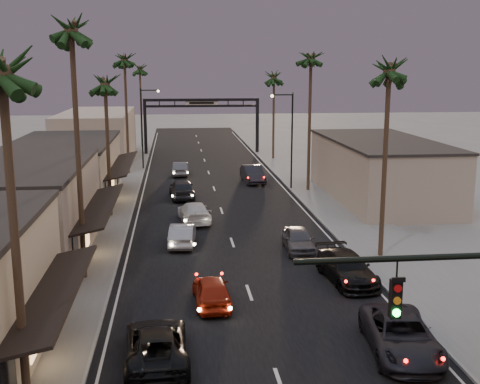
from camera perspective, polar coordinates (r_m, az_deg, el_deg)
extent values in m
plane|color=slate|center=(51.00, -2.03, -1.01)|extent=(200.00, 200.00, 0.00)
cube|color=black|center=(55.88, -2.41, 0.12)|extent=(14.00, 120.00, 0.02)
cube|color=slate|center=(62.90, -11.51, 1.25)|extent=(5.00, 92.00, 0.12)
cube|color=slate|center=(63.98, 5.69, 1.60)|extent=(5.00, 92.00, 0.12)
cube|color=gray|center=(37.80, -20.47, -1.98)|extent=(8.00, 14.00, 5.50)
cube|color=#BDB090|center=(53.19, -16.33, 1.80)|extent=(8.00, 16.00, 5.00)
cube|color=gray|center=(75.66, -13.38, 5.15)|extent=(8.00, 20.00, 6.00)
cube|color=gray|center=(53.36, 13.13, 2.00)|extent=(8.00, 18.00, 5.00)
cylinder|color=black|center=(15.99, 20.11, -5.75)|extent=(8.40, 0.16, 0.16)
cube|color=black|center=(15.70, 14.52, -9.78)|extent=(0.28, 0.22, 1.00)
cube|color=black|center=(80.09, -8.96, 6.03)|extent=(0.40, 0.40, 7.00)
cube|color=black|center=(80.75, 1.65, 6.21)|extent=(0.40, 0.40, 7.00)
cube|color=black|center=(79.81, -3.67, 8.72)|extent=(15.20, 0.35, 0.35)
cube|color=black|center=(79.86, -3.66, 8.14)|extent=(15.20, 0.30, 0.30)
cube|color=beige|center=(79.81, -3.67, 8.43)|extent=(4.20, 0.12, 1.00)
cylinder|color=black|center=(56.08, 4.94, 4.78)|extent=(0.16, 0.16, 9.00)
cylinder|color=black|center=(55.55, 3.99, 9.18)|extent=(2.00, 0.12, 0.12)
sphere|color=#FFD899|center=(55.40, 3.06, 9.08)|extent=(0.30, 0.30, 0.30)
cylinder|color=black|center=(68.05, -9.28, 5.88)|extent=(0.16, 0.16, 9.00)
cylinder|color=black|center=(67.72, -8.54, 9.53)|extent=(2.00, 0.12, 0.12)
sphere|color=#FFD899|center=(67.69, -7.77, 9.46)|extent=(0.30, 0.30, 0.30)
cylinder|color=#38281C|center=(20.11, -20.47, -5.53)|extent=(0.28, 0.28, 11.00)
sphere|color=black|center=(19.29, -21.78, 12.08)|extent=(3.20, 3.20, 3.20)
cylinder|color=#38281C|center=(32.36, -15.08, 2.94)|extent=(0.28, 0.28, 13.00)
sphere|color=black|center=(32.11, -15.77, 15.56)|extent=(3.20, 3.20, 3.20)
cylinder|color=#38281C|center=(46.32, -12.40, 3.72)|extent=(0.28, 0.28, 10.00)
sphere|color=black|center=(45.90, -12.71, 10.66)|extent=(3.20, 3.20, 3.20)
cylinder|color=#38281C|center=(65.03, -10.69, 6.90)|extent=(0.28, 0.28, 12.00)
sphere|color=black|center=(64.84, -10.92, 12.72)|extent=(3.20, 3.20, 3.20)
cylinder|color=#38281C|center=(36.22, 13.55, 2.31)|extent=(0.28, 0.28, 11.00)
sphere|color=black|center=(35.77, 14.02, 11.99)|extent=(3.20, 3.20, 3.20)
cylinder|color=#38281C|center=(55.24, 6.60, 6.21)|extent=(0.28, 0.28, 12.00)
sphere|color=black|center=(55.01, 6.76, 13.07)|extent=(3.20, 3.20, 3.20)
cylinder|color=#38281C|center=(74.88, 3.20, 6.92)|extent=(0.28, 0.28, 10.00)
sphere|color=black|center=(74.63, 3.25, 11.21)|extent=(3.20, 3.20, 3.20)
cylinder|color=#38281C|center=(87.94, -9.36, 7.81)|extent=(0.28, 0.28, 11.00)
sphere|color=black|center=(87.75, -9.49, 11.79)|extent=(3.20, 3.20, 3.20)
imported|color=maroon|center=(29.27, -2.70, -9.32)|extent=(1.85, 4.24, 1.42)
imported|color=black|center=(24.19, -7.93, -14.10)|extent=(2.59, 5.25, 1.43)
imported|color=#98989D|center=(38.90, -5.49, -4.00)|extent=(1.89, 4.46, 1.43)
imported|color=silver|center=(44.61, -4.37, -1.91)|extent=(2.63, 5.26, 1.47)
imported|color=black|center=(52.66, -5.53, 0.30)|extent=(2.37, 5.12, 1.70)
imported|color=#4E4F53|center=(64.04, -5.66, 2.21)|extent=(1.71, 4.46, 1.45)
imported|color=black|center=(25.42, 15.02, -12.96)|extent=(3.15, 5.76, 1.53)
imported|color=black|center=(32.72, 10.08, -7.10)|extent=(2.66, 5.45, 1.53)
imported|color=#454449|center=(37.66, 5.54, -4.52)|extent=(1.86, 4.31, 1.45)
imported|color=black|center=(59.81, 1.21, 1.71)|extent=(2.12, 5.22, 1.68)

